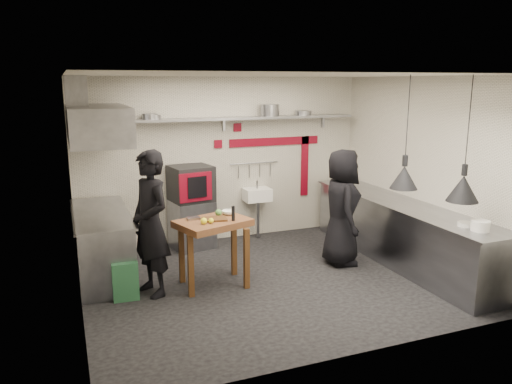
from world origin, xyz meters
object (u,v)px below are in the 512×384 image
object	(u,v)px
prep_table	(213,253)
chef_right	(342,207)
oven_stand	(192,224)
combi_oven	(191,183)
green_bin	(125,279)
chef_left	(151,224)

from	to	relation	value
prep_table	chef_right	distance (m)	2.09
oven_stand	combi_oven	world-z (taller)	combi_oven
combi_oven	prep_table	bearing A→B (deg)	-104.00
green_bin	oven_stand	bearing A→B (deg)	51.69
oven_stand	green_bin	xyz separation A→B (m)	(-1.29, -1.64, -0.15)
oven_stand	chef_left	bearing A→B (deg)	-129.60
combi_oven	chef_right	distance (m)	2.48
oven_stand	prep_table	distance (m)	1.67
green_bin	chef_right	distance (m)	3.28
combi_oven	green_bin	world-z (taller)	combi_oven
chef_left	chef_right	xyz separation A→B (m)	(2.86, 0.09, -0.07)
oven_stand	green_bin	world-z (taller)	oven_stand
combi_oven	chef_left	world-z (taller)	chef_left
prep_table	chef_left	bearing A→B (deg)	159.81
combi_oven	chef_left	distance (m)	1.90
oven_stand	prep_table	size ratio (longest dim) A/B	0.87
green_bin	chef_left	xyz separation A→B (m)	(0.36, 0.00, 0.70)
combi_oven	green_bin	distance (m)	2.26
combi_oven	prep_table	xyz separation A→B (m)	(-0.12, -1.68, -0.63)
chef_left	chef_right	bearing A→B (deg)	72.12
oven_stand	combi_oven	distance (m)	0.69
prep_table	chef_right	size ratio (longest dim) A/B	0.52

